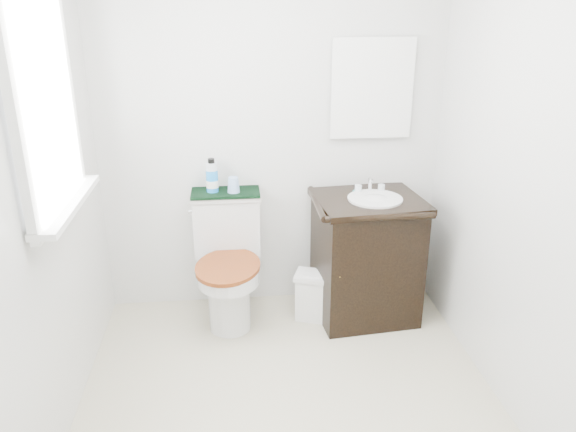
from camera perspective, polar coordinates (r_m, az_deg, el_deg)
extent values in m
plane|color=beige|center=(3.05, 0.35, -19.16)|extent=(2.40, 2.40, 0.00)
plane|color=silver|center=(3.60, -1.70, 8.77)|extent=(2.40, 0.00, 2.40)
plane|color=silver|center=(1.38, 6.03, -13.19)|extent=(2.40, 0.00, 2.40)
plane|color=silver|center=(2.58, -24.68, 1.70)|extent=(0.00, 2.40, 2.40)
plane|color=silver|center=(2.79, 23.53, 3.26)|extent=(0.00, 2.40, 2.40)
cube|color=white|center=(2.72, -23.64, 10.46)|extent=(0.02, 0.70, 0.90)
cube|color=silver|center=(3.63, 8.52, 12.67)|extent=(0.50, 0.02, 0.60)
cylinder|color=silver|center=(3.60, -5.97, -8.46)|extent=(0.26, 0.26, 0.40)
cube|color=silver|center=(3.82, -5.99, -6.61)|extent=(0.26, 0.28, 0.40)
cube|color=silver|center=(3.67, -6.23, -1.03)|extent=(0.42, 0.18, 0.38)
cube|color=silver|center=(3.60, -6.36, 2.02)|extent=(0.44, 0.20, 0.03)
cylinder|color=silver|center=(3.47, -6.09, -5.89)|extent=(0.38, 0.38, 0.08)
cylinder|color=brown|center=(3.45, -6.13, -5.14)|extent=(0.47, 0.47, 0.03)
cube|color=black|center=(3.68, 7.89, -4.52)|extent=(0.66, 0.58, 0.78)
cube|color=black|center=(3.52, 8.22, 1.50)|extent=(0.71, 0.62, 0.04)
cylinder|color=silver|center=(3.50, 8.83, 1.73)|extent=(0.34, 0.34, 0.01)
ellipsoid|color=silver|center=(3.51, 8.78, 0.89)|extent=(0.29, 0.29, 0.15)
cylinder|color=silver|center=(3.61, 8.32, 3.16)|extent=(0.02, 0.02, 0.10)
cube|color=white|center=(3.72, 2.50, -8.32)|extent=(0.24, 0.21, 0.29)
cube|color=white|center=(3.64, 2.54, -6.10)|extent=(0.27, 0.24, 0.03)
cube|color=black|center=(3.59, -6.37, 2.38)|extent=(0.43, 0.22, 0.02)
cylinder|color=#1A80DF|center=(3.57, -7.71, 3.56)|extent=(0.08, 0.08, 0.14)
cylinder|color=silver|center=(3.54, -7.79, 5.00)|extent=(0.08, 0.08, 0.05)
cylinder|color=black|center=(3.53, -7.82, 5.59)|extent=(0.04, 0.04, 0.03)
cone|color=#85A8DA|center=(3.55, -5.56, 3.19)|extent=(0.08, 0.08, 0.10)
ellipsoid|color=#17706F|center=(3.62, 7.07, 2.59)|extent=(0.07, 0.04, 0.02)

